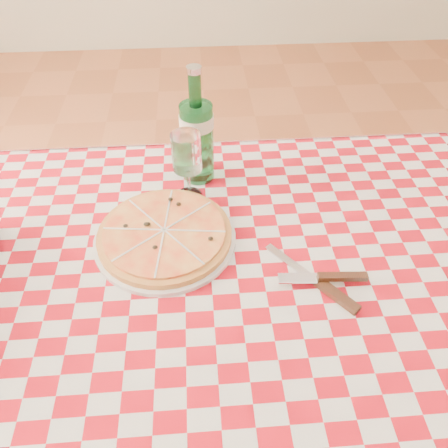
% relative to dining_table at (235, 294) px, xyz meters
% --- Properties ---
extents(dining_table, '(1.20, 0.80, 0.75)m').
position_rel_dining_table_xyz_m(dining_table, '(0.00, 0.00, 0.00)').
color(dining_table, brown).
rests_on(dining_table, ground).
extents(tablecloth, '(1.30, 0.90, 0.01)m').
position_rel_dining_table_xyz_m(tablecloth, '(0.00, 0.00, 0.09)').
color(tablecloth, maroon).
rests_on(tablecloth, dining_table).
extents(pizza_plate, '(0.34, 0.34, 0.04)m').
position_rel_dining_table_xyz_m(pizza_plate, '(-0.15, 0.08, 0.12)').
color(pizza_plate, '#CA8B43').
rests_on(pizza_plate, tablecloth).
extents(water_bottle, '(0.09, 0.09, 0.29)m').
position_rel_dining_table_xyz_m(water_bottle, '(-0.07, 0.30, 0.24)').
color(water_bottle, '#19662C').
rests_on(water_bottle, tablecloth).
extents(wine_glass, '(0.07, 0.07, 0.17)m').
position_rel_dining_table_xyz_m(wine_glass, '(-0.09, 0.22, 0.18)').
color(wine_glass, white).
rests_on(wine_glass, tablecloth).
extents(cutlery, '(0.31, 0.28, 0.03)m').
position_rel_dining_table_xyz_m(cutlery, '(0.15, -0.06, 0.11)').
color(cutlery, silver).
rests_on(cutlery, tablecloth).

